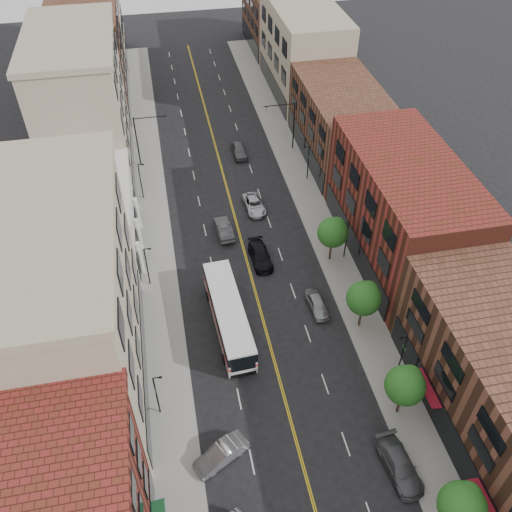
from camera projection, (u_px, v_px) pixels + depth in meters
ground at (306, 476)px, 43.17m from camera, size 220.00×220.00×0.00m
sidewalk_left at (154, 220)px, 66.94m from camera, size 4.00×110.00×0.15m
sidewalk_right at (310, 201)px, 69.82m from camera, size 4.00×110.00×0.15m
bldg_l_tanoffice at (69, 312)px, 44.01m from camera, size 10.00×22.00×18.00m
bldg_l_white at (88, 223)px, 60.38m from camera, size 10.00×14.00×8.00m
bldg_l_far_a at (84, 110)px, 69.26m from camera, size 10.00×20.00×18.00m
bldg_l_far_b at (90, 59)px, 84.71m from camera, size 10.00×20.00×15.00m
bldg_l_far_c at (90, 5)px, 96.01m from camera, size 10.00×16.00×20.00m
bldg_r_mid at (402, 210)px, 58.88m from camera, size 10.00×22.00×12.00m
bldg_r_far_a at (342, 124)px, 74.71m from camera, size 10.00×20.00×10.00m
bldg_r_far_b at (303, 50)px, 88.51m from camera, size 10.00×22.00×14.00m
bldg_r_far_c at (276, 18)px, 103.96m from camera, size 10.00×18.00×11.00m
tree_r_0 at (463, 505)px, 37.45m from camera, size 3.40×3.40×5.59m
tree_r_1 at (406, 384)px, 44.67m from camera, size 3.40×3.40×5.59m
tree_r_2 at (365, 297)px, 51.89m from camera, size 3.40×3.40×5.59m
tree_r_3 at (333, 231)px, 59.10m from camera, size 3.40×3.40×5.59m
lamp_l_1 at (157, 393)px, 45.35m from camera, size 0.81×0.55×5.05m
lamp_l_2 at (147, 265)px, 56.90m from camera, size 0.81×0.55×5.05m
lamp_l_3 at (141, 179)px, 68.45m from camera, size 0.81×0.55×5.05m
lamp_r_1 at (402, 352)px, 48.51m from camera, size 0.81×0.55×5.05m
lamp_r_2 at (346, 238)px, 60.06m from camera, size 0.81×0.55×5.05m
lamp_r_3 at (308, 161)px, 71.61m from camera, size 0.81×0.55×5.05m
signal_mast_left at (142, 135)px, 73.18m from camera, size 4.49×0.18×7.20m
signal_mast_right at (289, 121)px, 76.15m from camera, size 4.49×0.18×7.20m
city_bus at (229, 314)px, 53.26m from camera, size 3.54×12.76×3.25m
car_angle_b at (221, 454)px, 43.73m from camera, size 4.87×3.60×1.53m
car_parked_mid at (400, 465)px, 43.00m from camera, size 2.73×5.61×1.57m
car_parked_far at (317, 304)px, 55.77m from camera, size 1.88×4.30×1.44m
car_lane_behind at (224, 229)px, 64.65m from camera, size 1.97×4.90×1.58m
car_lane_a at (260, 256)px, 61.17m from camera, size 2.33×5.26×1.50m
car_lane_b at (254, 205)px, 68.31m from camera, size 2.53×5.07×1.38m
car_lane_c at (239, 150)px, 77.63m from camera, size 2.00×4.83×1.64m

